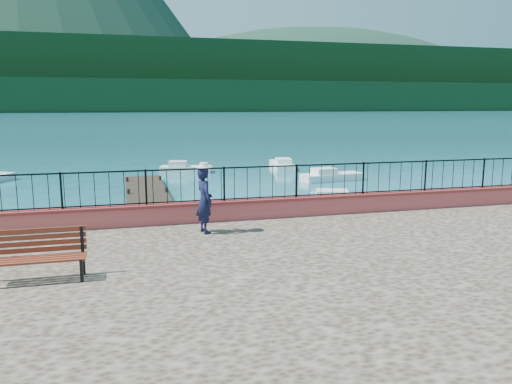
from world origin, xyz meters
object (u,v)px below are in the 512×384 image
person (204,200)px  boat_1 (346,199)px  boat_5 (282,163)px  boat_4 (186,167)px  park_bench (38,266)px  boat_2 (332,174)px

person → boat_1: (7.47, 7.29, -1.67)m
boat_1 → boat_5: same height
boat_4 → boat_5: size_ratio=0.83×
boat_5 → park_bench: bearing=161.0°
park_bench → boat_2: park_bench is taller
boat_1 → person: bearing=-115.5°
park_bench → boat_2: (13.77, 17.55, -1.09)m
park_bench → person: size_ratio=1.02×
boat_2 → boat_4: (-8.07, 5.84, 0.00)m
person → boat_5: bearing=-35.5°
boat_5 → person: bearing=165.8°
park_bench → boat_1: (11.12, 10.06, -1.09)m
boat_1 → boat_2: bearing=90.8°
person → boat_2: person is taller
park_bench → boat_4: 24.10m
boat_2 → boat_4: bearing=135.8°
person → boat_4: bearing=-18.0°
person → boat_2: size_ratio=0.46×
boat_1 → boat_5: 13.85m
park_bench → person: bearing=38.0°
person → boat_2: (10.12, 14.79, -1.67)m
boat_5 → boat_1: bearing=-177.4°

